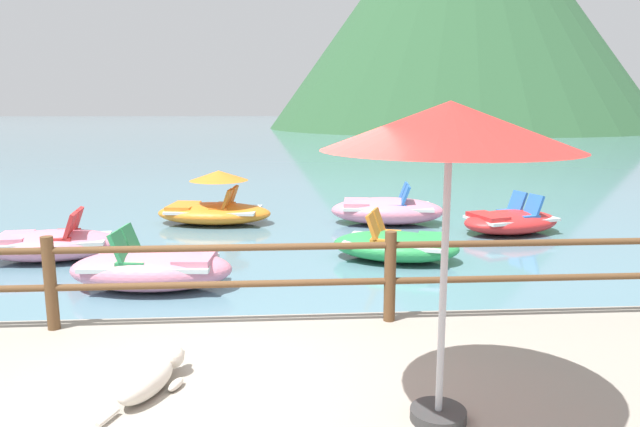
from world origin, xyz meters
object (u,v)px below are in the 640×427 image
beach_umbrella (450,131)px  pedal_boat_1 (396,245)px  pedal_boat_3 (511,221)px  pedal_boat_4 (387,210)px  pedal_boat_0 (152,268)px  dog_resting (151,377)px  pedal_boat_6 (214,206)px  pedal_boat_5 (53,244)px

beach_umbrella → pedal_boat_1: size_ratio=0.92×
pedal_boat_3 → pedal_boat_4: pedal_boat_4 is taller
beach_umbrella → pedal_boat_4: size_ratio=0.84×
pedal_boat_0 → dog_resting: bearing=-78.0°
pedal_boat_3 → pedal_boat_6: size_ratio=0.89×
pedal_boat_4 → pedal_boat_6: bearing=175.9°
pedal_boat_1 → pedal_boat_5: bearing=176.1°
beach_umbrella → dog_resting: (-2.13, 0.57, -1.92)m
beach_umbrella → pedal_boat_6: 9.75m
dog_resting → pedal_boat_3: 9.22m
pedal_boat_0 → pedal_boat_6: pedal_boat_6 is taller
pedal_boat_1 → pedal_boat_3: (2.78, 1.94, -0.00)m
pedal_boat_0 → pedal_boat_6: bearing=85.5°
pedal_boat_1 → pedal_boat_4: 3.11m
pedal_boat_0 → pedal_boat_6: size_ratio=0.88×
beach_umbrella → pedal_boat_5: (-5.00, 6.21, -2.17)m
dog_resting → pedal_boat_1: size_ratio=0.41×
beach_umbrella → pedal_boat_5: bearing=128.8°
dog_resting → pedal_boat_6: size_ratio=0.37×
pedal_boat_1 → pedal_boat_3: size_ratio=1.02×
dog_resting → pedal_boat_6: bearing=93.0°
pedal_boat_0 → pedal_boat_4: (4.21, 4.44, 0.00)m
pedal_boat_3 → pedal_boat_6: 6.38m
pedal_boat_0 → pedal_boat_5: bearing=139.3°
beach_umbrella → pedal_boat_3: (3.64, 7.76, -2.19)m
pedal_boat_0 → pedal_boat_4: pedal_boat_4 is taller
pedal_boat_3 → pedal_boat_4: size_ratio=0.90×
beach_umbrella → pedal_boat_3: bearing=64.9°
pedal_boat_4 → pedal_boat_5: size_ratio=1.11×
pedal_boat_0 → pedal_boat_1: pedal_boat_0 is taller
pedal_boat_3 → pedal_boat_6: (-6.22, 1.41, 0.13)m
pedal_boat_0 → pedal_boat_3: size_ratio=1.00×
pedal_boat_1 → pedal_boat_0: bearing=-160.4°
pedal_boat_1 → pedal_boat_3: bearing=34.9°
dog_resting → pedal_boat_4: pedal_boat_4 is taller
pedal_boat_1 → pedal_boat_4: pedal_boat_4 is taller
pedal_boat_1 → pedal_boat_6: size_ratio=0.90×
dog_resting → pedal_boat_3: pedal_boat_3 is taller
beach_umbrella → pedal_boat_4: bearing=82.0°
beach_umbrella → pedal_boat_5: size_ratio=0.94×
pedal_boat_1 → pedal_boat_6: pedal_boat_6 is taller
pedal_boat_3 → pedal_boat_4: 2.64m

